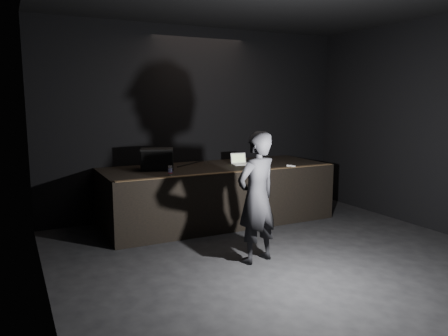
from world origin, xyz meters
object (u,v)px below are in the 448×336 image
laptop (240,162)px  person (257,197)px  beer_can (170,171)px  stage_riser (217,194)px  stage_monitor (157,159)px

laptop → person: person is taller
laptop → beer_can: size_ratio=2.00×
stage_riser → stage_monitor: 1.27m
beer_can → stage_riser: bearing=27.5°
laptop → stage_riser: bearing=-172.1°
person → stage_riser: bearing=-114.6°
beer_can → stage_monitor: bearing=89.9°
stage_monitor → beer_can: stage_monitor is taller
stage_riser → person: bearing=-100.7°
stage_monitor → beer_can: (-0.00, -0.65, -0.10)m
stage_monitor → person: person is taller
beer_can → laptop: bearing=20.4°
stage_riser → stage_monitor: bearing=175.2°
stage_riser → laptop: (0.47, 0.02, 0.55)m
stage_monitor → laptop: stage_monitor is taller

